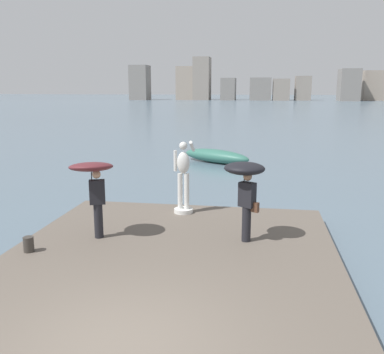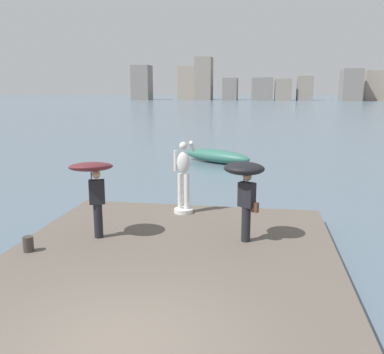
{
  "view_description": "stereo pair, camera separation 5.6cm",
  "coord_description": "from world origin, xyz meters",
  "px_view_note": "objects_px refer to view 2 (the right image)",
  "views": [
    {
      "loc": [
        1.93,
        -5.43,
        4.12
      ],
      "look_at": [
        0.0,
        6.67,
        1.55
      ],
      "focal_mm": 40.17,
      "sensor_mm": 36.0,
      "label": 1
    },
    {
      "loc": [
        1.98,
        -5.42,
        4.12
      ],
      "look_at": [
        0.0,
        6.67,
        1.55
      ],
      "focal_mm": 40.17,
      "sensor_mm": 36.0,
      "label": 2
    }
  ],
  "objects_px": {
    "onlooker_left": "(93,177)",
    "boat_near": "(217,156)",
    "onlooker_right": "(245,179)",
    "statue_white_figure": "(183,179)",
    "mooring_bollard": "(28,244)"
  },
  "relations": [
    {
      "from": "onlooker_left",
      "to": "mooring_bollard",
      "type": "bearing_deg",
      "value": -134.65
    },
    {
      "from": "statue_white_figure",
      "to": "onlooker_left",
      "type": "bearing_deg",
      "value": -125.78
    },
    {
      "from": "mooring_bollard",
      "to": "boat_near",
      "type": "distance_m",
      "value": 15.07
    },
    {
      "from": "statue_white_figure",
      "to": "onlooker_left",
      "type": "distance_m",
      "value": 3.14
    },
    {
      "from": "mooring_bollard",
      "to": "boat_near",
      "type": "relative_size",
      "value": 0.08
    },
    {
      "from": "onlooker_right",
      "to": "statue_white_figure",
      "type": "bearing_deg",
      "value": 131.9
    },
    {
      "from": "onlooker_right",
      "to": "mooring_bollard",
      "type": "bearing_deg",
      "value": -162.2
    },
    {
      "from": "mooring_bollard",
      "to": "onlooker_right",
      "type": "bearing_deg",
      "value": 17.8
    },
    {
      "from": "onlooker_right",
      "to": "boat_near",
      "type": "xyz_separation_m",
      "value": [
        -2.07,
        13.25,
        -1.59
      ]
    },
    {
      "from": "onlooker_right",
      "to": "mooring_bollard",
      "type": "relative_size",
      "value": 5.53
    },
    {
      "from": "onlooker_left",
      "to": "boat_near",
      "type": "height_order",
      "value": "onlooker_left"
    },
    {
      "from": "onlooker_left",
      "to": "onlooker_right",
      "type": "distance_m",
      "value": 3.73
    },
    {
      "from": "onlooker_right",
      "to": "boat_near",
      "type": "relative_size",
      "value": 0.47
    },
    {
      "from": "onlooker_left",
      "to": "boat_near",
      "type": "distance_m",
      "value": 13.83
    },
    {
      "from": "onlooker_right",
      "to": "boat_near",
      "type": "height_order",
      "value": "onlooker_right"
    }
  ]
}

